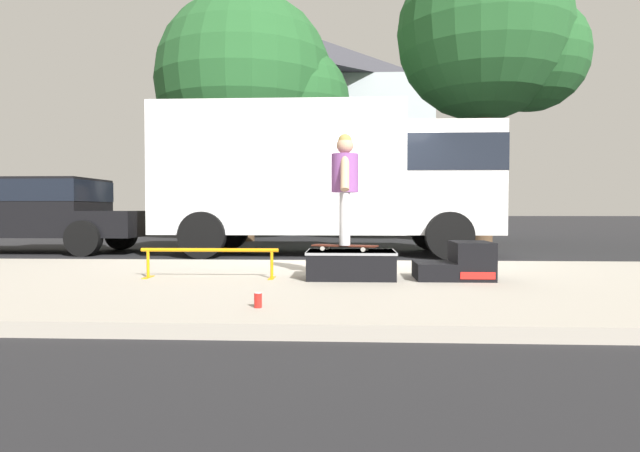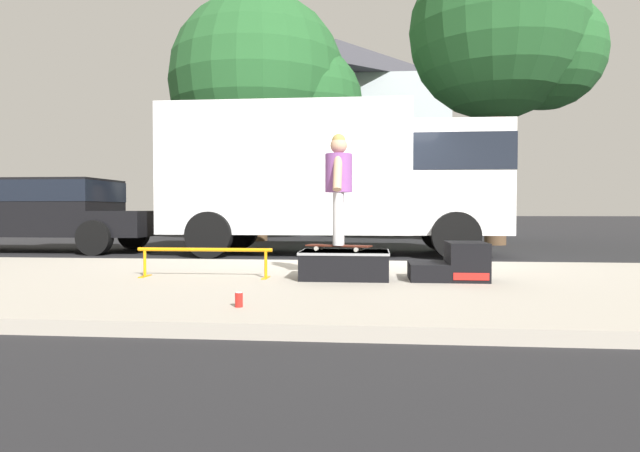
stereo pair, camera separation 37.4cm
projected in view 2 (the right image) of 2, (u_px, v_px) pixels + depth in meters
name	position (u px, v px, depth m)	size (l,w,h in m)	color
ground_plane	(379.00, 265.00, 9.34)	(140.00, 140.00, 0.00)	black
sidewalk_slab	(382.00, 286.00, 6.35)	(50.00, 5.00, 0.12)	#A8A093
skate_box	(345.00, 264.00, 6.54)	(1.05, 0.73, 0.33)	black
kicker_ramp	(454.00, 264.00, 6.42)	(0.88, 0.66, 0.44)	black
grind_rail	(205.00, 255.00, 6.65)	(1.66, 0.28, 0.36)	orange
skateboard	(339.00, 246.00, 6.55)	(0.80, 0.41, 0.07)	#4C1E14
skater_kid	(339.00, 180.00, 6.53)	(0.32, 0.68, 1.32)	silver
soda_can	(239.00, 300.00, 4.63)	(0.07, 0.07, 0.13)	red
box_truck	(335.00, 173.00, 11.56)	(6.91, 2.63, 3.05)	white
pickup_truck_black	(40.00, 212.00, 12.34)	(5.70, 2.09, 1.61)	black
street_tree_main	(268.00, 87.00, 16.35)	(5.71, 5.19, 7.31)	brown
street_tree_neighbour	(508.00, 37.00, 14.42)	(5.04, 4.58, 7.90)	brown
house_behind	(336.00, 134.00, 24.12)	(9.54, 8.23, 8.40)	silver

